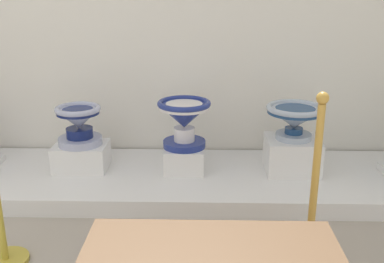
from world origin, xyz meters
TOP-DOWN VIEW (x-y plane):
  - display_platform at (2.19, 2.03)m, footprint 3.96×0.96m
  - plinth_block_leftmost at (1.40, 2.09)m, footprint 0.38×0.30m
  - antique_toilet_leftmost at (1.40, 2.09)m, footprint 0.33×0.33m
  - plinth_block_rightmost at (2.17, 2.09)m, footprint 0.29×0.32m
  - antique_toilet_rightmost at (2.17, 2.09)m, footprint 0.39×0.39m
  - plinth_block_slender_white at (2.96, 2.08)m, footprint 0.38×0.34m
  - antique_toilet_slender_white at (2.96, 2.08)m, footprint 0.41×0.41m
  - stanchion_post_near_right at (2.89, 1.13)m, footprint 0.27×0.27m

SIDE VIEW (x-z plane):
  - display_platform at x=2.19m, z-range 0.00..0.12m
  - plinth_block_rightmost at x=2.17m, z-range 0.12..0.30m
  - plinth_block_leftmost at x=1.40m, z-range 0.12..0.31m
  - plinth_block_slender_white at x=2.96m, z-range 0.12..0.37m
  - stanchion_post_near_right at x=2.89m, z-range -0.21..0.73m
  - antique_toilet_leftmost at x=1.40m, z-range 0.34..0.63m
  - antique_toilet_rightmost at x=2.17m, z-range 0.35..0.70m
  - antique_toilet_slender_white at x=2.96m, z-range 0.41..0.66m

